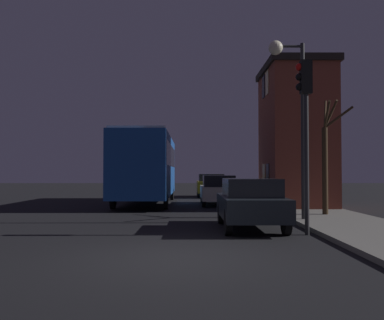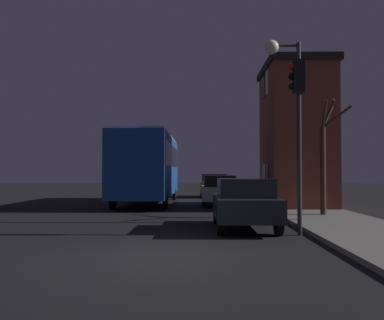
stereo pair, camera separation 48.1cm
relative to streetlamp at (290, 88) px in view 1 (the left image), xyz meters
name	(u,v)px [view 1 (the left image)]	position (x,y,z in m)	size (l,w,h in m)	color
ground_plane	(173,258)	(-3.67, -5.81, -4.48)	(120.00, 120.00, 0.00)	black
brick_building	(295,135)	(1.65, 5.89, -1.03)	(3.04, 4.56, 6.60)	brown
streetlamp	(290,88)	(0.00, 0.00, 0.00)	(1.21, 0.48, 5.97)	#28282B
traffic_light	(305,110)	(-0.24, -2.78, -1.13)	(0.43, 0.24, 4.68)	#28282B
bare_tree	(326,156)	(1.72, 1.58, -2.19)	(1.30, 2.57, 4.42)	#382819
bus	(147,163)	(-5.62, 8.58, -2.31)	(2.60, 10.27, 3.64)	#194793
car_near_lane	(250,202)	(-1.55, -1.57, -3.69)	(1.72, 4.08, 1.49)	black
car_mid_lane	(218,190)	(-1.87, 7.86, -3.69)	(1.75, 4.32, 1.52)	beige
car_far_lane	(211,185)	(-1.90, 14.91, -3.65)	(1.87, 3.92, 1.57)	olive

